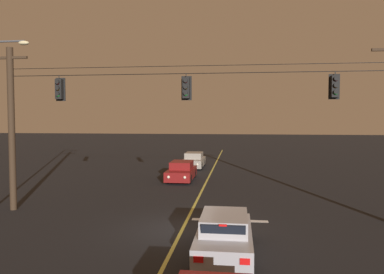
{
  "coord_description": "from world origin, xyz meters",
  "views": [
    {
      "loc": [
        2.27,
        -14.79,
        4.58
      ],
      "look_at": [
        0.0,
        3.25,
        3.64
      ],
      "focal_mm": 34.72,
      "sensor_mm": 36.0,
      "label": 1
    }
  ],
  "objects_px": {
    "traffic_light_leftmost": "(59,89)",
    "traffic_light_centre": "(335,86)",
    "traffic_light_left_inner": "(186,88)",
    "car_oncoming_trailing": "(194,161)",
    "car_waiting_near_lane": "(224,235)",
    "car_oncoming_lead": "(181,171)"
  },
  "relations": [
    {
      "from": "traffic_light_leftmost",
      "to": "traffic_light_centre",
      "type": "xyz_separation_m",
      "value": [
        12.8,
        0.0,
        0.0
      ]
    },
    {
      "from": "car_waiting_near_lane",
      "to": "car_oncoming_lead",
      "type": "xyz_separation_m",
      "value": [
        -3.7,
        14.49,
        -0.0
      ]
    },
    {
      "from": "traffic_light_centre",
      "to": "car_waiting_near_lane",
      "type": "xyz_separation_m",
      "value": [
        -4.65,
        -4.73,
        -5.32
      ]
    },
    {
      "from": "car_oncoming_lead",
      "to": "car_oncoming_trailing",
      "type": "bearing_deg",
      "value": 89.44
    },
    {
      "from": "traffic_light_leftmost",
      "to": "traffic_light_left_inner",
      "type": "relative_size",
      "value": 1.0
    },
    {
      "from": "traffic_light_centre",
      "to": "car_oncoming_lead",
      "type": "xyz_separation_m",
      "value": [
        -8.34,
        9.75,
        -5.32
      ]
    },
    {
      "from": "traffic_light_leftmost",
      "to": "car_oncoming_trailing",
      "type": "bearing_deg",
      "value": 74.91
    },
    {
      "from": "traffic_light_leftmost",
      "to": "traffic_light_centre",
      "type": "bearing_deg",
      "value": 0.0
    },
    {
      "from": "traffic_light_leftmost",
      "to": "car_waiting_near_lane",
      "type": "bearing_deg",
      "value": -30.13
    },
    {
      "from": "car_waiting_near_lane",
      "to": "car_oncoming_trailing",
      "type": "height_order",
      "value": "same"
    },
    {
      "from": "traffic_light_left_inner",
      "to": "car_waiting_near_lane",
      "type": "height_order",
      "value": "traffic_light_left_inner"
    },
    {
      "from": "traffic_light_leftmost",
      "to": "car_oncoming_lead",
      "type": "distance_m",
      "value": 11.97
    },
    {
      "from": "traffic_light_leftmost",
      "to": "car_oncoming_lead",
      "type": "xyz_separation_m",
      "value": [
        4.46,
        9.75,
        -5.32
      ]
    },
    {
      "from": "traffic_light_leftmost",
      "to": "car_waiting_near_lane",
      "type": "distance_m",
      "value": 10.82
    },
    {
      "from": "car_oncoming_trailing",
      "to": "traffic_light_leftmost",
      "type": "bearing_deg",
      "value": -105.09
    },
    {
      "from": "traffic_light_centre",
      "to": "car_waiting_near_lane",
      "type": "distance_m",
      "value": 8.5
    },
    {
      "from": "traffic_light_left_inner",
      "to": "traffic_light_centre",
      "type": "xyz_separation_m",
      "value": [
        6.61,
        0.0,
        0.0
      ]
    },
    {
      "from": "traffic_light_left_inner",
      "to": "car_oncoming_trailing",
      "type": "height_order",
      "value": "traffic_light_left_inner"
    },
    {
      "from": "traffic_light_leftmost",
      "to": "car_waiting_near_lane",
      "type": "xyz_separation_m",
      "value": [
        8.15,
        -4.73,
        -5.32
      ]
    },
    {
      "from": "traffic_light_leftmost",
      "to": "car_waiting_near_lane",
      "type": "relative_size",
      "value": 0.28
    },
    {
      "from": "car_waiting_near_lane",
      "to": "car_oncoming_lead",
      "type": "bearing_deg",
      "value": 104.31
    },
    {
      "from": "car_oncoming_lead",
      "to": "car_oncoming_trailing",
      "type": "distance_m",
      "value": 7.04
    }
  ]
}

